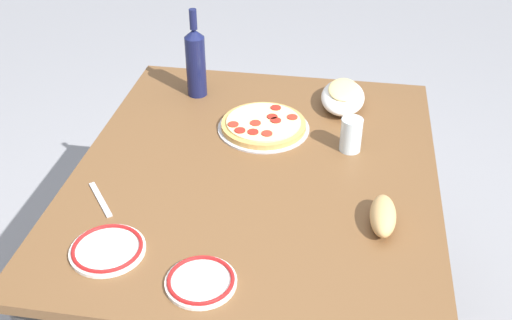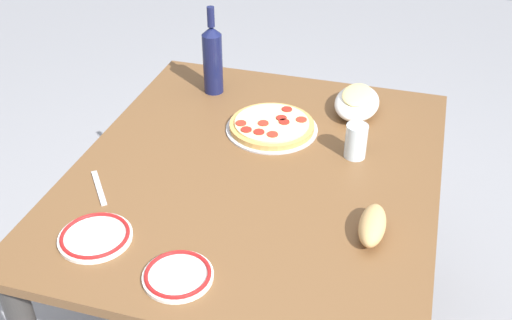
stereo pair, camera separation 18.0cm
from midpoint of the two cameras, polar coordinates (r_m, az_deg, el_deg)
The scene contains 9 objects.
dining_table at distance 1.89m, azimuth 2.74°, elevation -3.67°, with size 1.25×1.07×0.75m.
pepperoni_pizza at distance 2.00m, azimuth 4.07°, elevation 3.12°, with size 0.30×0.30×0.03m.
baked_pasta_dish at distance 2.13m, azimuth 11.84°, elevation 5.34°, with size 0.24×0.15×0.08m.
wine_bottle at distance 2.18m, azimuth -1.69°, elevation 9.41°, with size 0.07×0.07×0.32m.
water_glass at distance 1.89m, azimuth 12.04°, elevation 1.65°, with size 0.07×0.07×0.11m, color silver.
side_plate_near at distance 1.47m, azimuth -3.78°, elevation -10.82°, with size 0.17×0.17×0.02m.
side_plate_far at distance 1.60m, azimuth -11.68°, elevation -7.12°, with size 0.19×0.19×0.02m.
bread_loaf at distance 1.61m, azimuth 14.00°, elevation -6.05°, with size 0.16×0.07×0.06m, color tan.
fork_left at distance 1.77m, azimuth -11.67°, elevation -2.66°, with size 0.17×0.02×0.01m, color #B7B7BC.
Camera 2 is at (-1.43, -0.42, 1.80)m, focal length 42.84 mm.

